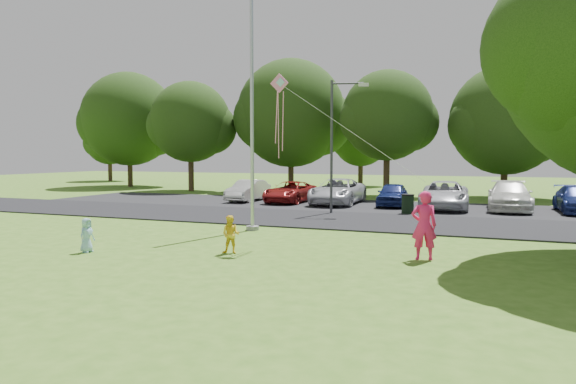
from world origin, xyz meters
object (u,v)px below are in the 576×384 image
(flagpole, at_px, (252,122))
(trash_can, at_px, (408,204))
(street_lamp, at_px, (337,134))
(child_yellow, at_px, (231,235))
(woman, at_px, (424,225))
(kite, at_px, (282,99))
(child_blue, at_px, (87,235))

(flagpole, xyz_separation_m, trash_can, (4.87, 7.38, -3.67))
(trash_can, bearing_deg, flagpole, -123.45)
(street_lamp, distance_m, child_yellow, 11.39)
(trash_can, bearing_deg, woman, -79.71)
(street_lamp, distance_m, kite, 9.31)
(child_blue, xyz_separation_m, kite, (5.09, 3.02, 4.15))
(trash_can, distance_m, child_yellow, 12.39)
(trash_can, relative_size, kite, 0.21)
(kite, bearing_deg, woman, -6.78)
(woman, height_order, child_yellow, woman)
(child_yellow, distance_m, child_blue, 4.34)
(woman, height_order, child_blue, woman)
(flagpole, relative_size, child_yellow, 8.81)
(child_blue, height_order, kite, kite)
(trash_can, distance_m, woman, 10.92)
(flagpole, xyz_separation_m, kite, (2.38, -2.87, 0.51))
(trash_can, relative_size, woman, 0.52)
(kite, bearing_deg, street_lamp, 94.42)
(flagpole, bearing_deg, woman, -26.18)
(flagpole, distance_m, street_lamp, 6.57)
(trash_can, xyz_separation_m, woman, (1.95, -10.73, 0.46))
(street_lamp, relative_size, child_blue, 6.31)
(street_lamp, relative_size, child_yellow, 5.74)
(child_yellow, xyz_separation_m, child_blue, (-4.12, -1.38, -0.05))
(child_yellow, relative_size, kite, 0.23)
(flagpole, height_order, child_blue, flagpole)
(child_yellow, distance_m, kite, 4.52)
(street_lamp, bearing_deg, woman, -76.09)
(child_yellow, height_order, child_blue, child_yellow)
(street_lamp, xyz_separation_m, child_yellow, (-0.16, -10.89, -3.35))
(trash_can, bearing_deg, child_blue, -119.76)
(flagpole, height_order, woman, flagpole)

